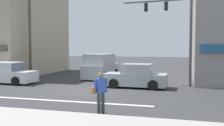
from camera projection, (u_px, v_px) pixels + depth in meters
ground_plane at (88, 90)px, 16.38m from camera, size 120.00×120.00×0.00m
lane_marking_stripe at (63, 101)px, 13.02m from camera, size 9.00×0.24×0.01m
utility_pole_near_left at (30, 33)px, 22.33m from camera, size 1.40×0.22×7.48m
traffic_light_mast at (176, 26)px, 18.11m from camera, size 4.88×0.59×6.20m
sedan_crossing_rightbound at (136, 77)px, 17.40m from camera, size 4.14×1.96×1.58m
van_crossing_leftbound at (101, 67)px, 22.43m from camera, size 2.14×4.65×2.11m
sedan_crossing_center at (8, 74)px, 19.41m from camera, size 4.16×2.00×1.58m
pedestrian_foreground_with_bag at (100, 91)px, 10.40m from camera, size 0.62×0.54×1.67m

